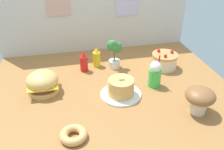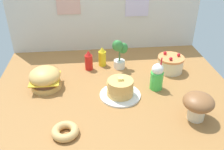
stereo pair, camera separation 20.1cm
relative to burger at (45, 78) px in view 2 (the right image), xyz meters
The scene contains 11 objects.
ground_plane 0.63m from the burger, 18.13° to the right, with size 2.07×1.91×0.02m, color #9E6B38.
back_wall 1.01m from the burger, 52.17° to the left, with size 2.07×0.04×0.84m.
burger is the anchor object (origin of this frame).
pancake_stack 0.66m from the burger, 17.32° to the right, with size 0.34×0.34×0.18m.
layer_cake 1.18m from the burger, ahead, with size 0.25×0.25×0.18m.
ketchup_bottle 0.48m from the burger, 37.01° to the left, with size 0.08×0.08×0.20m.
mustard_bottle 0.63m from the burger, 34.54° to the left, with size 0.08×0.08×0.20m.
cream_soda_cup 0.96m from the burger, ahead, with size 0.11×0.11×0.30m.
donut_pink_glaze 0.64m from the burger, 71.56° to the right, with size 0.19×0.19×0.06m.
potted_plant 0.74m from the burger, 22.64° to the left, with size 0.15×0.12×0.31m.
mushroom_stool 1.26m from the burger, 25.06° to the right, with size 0.22×0.22×0.21m.
Camera 2 is at (-0.20, -1.66, 1.20)m, focal length 39.45 mm.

